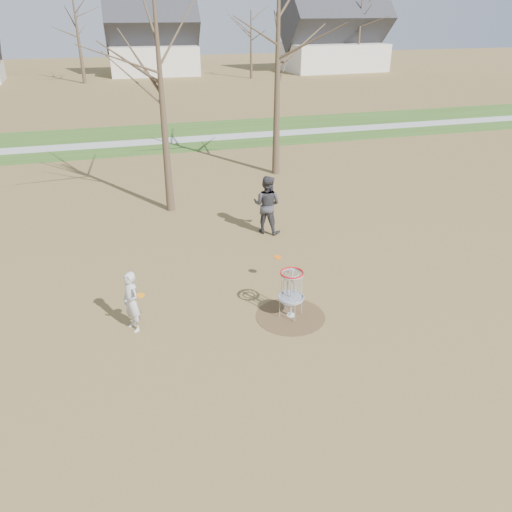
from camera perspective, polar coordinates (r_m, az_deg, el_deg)
The scene contains 11 objects.
ground at distance 13.05m, azimuth 3.96°, elevation -6.89°, with size 160.00×160.00×0.00m, color brown.
green_band at distance 32.24m, azimuth -8.99°, elevation 13.36°, with size 160.00×8.00×0.01m, color #2D5119.
footpath at distance 31.27m, azimuth -8.73°, elevation 12.99°, with size 160.00×1.50×0.01m, color #9E9E99.
dirt_circle at distance 13.05m, azimuth 3.96°, elevation -6.88°, with size 1.80×1.80×0.01m, color #47331E.
player_standing at distance 12.50m, azimuth -14.05°, elevation -5.10°, with size 0.57×0.38×1.57m, color silver.
player_throwing at distance 17.43m, azimuth 1.25°, elevation 5.89°, with size 1.01×0.78×2.07m, color #36353A.
disc_grounded at distance 13.07m, azimuth 3.99°, elevation -6.74°, with size 0.22×0.22×0.02m, color silver.
discs_in_play at distance 13.15m, azimuth -4.37°, elevation -2.04°, with size 4.15×1.58×0.23m.
disc_golf_basket at distance 12.57m, azimuth 4.09°, elevation -3.41°, with size 0.64×0.64×1.35m.
bare_trees at distance 46.36m, azimuth -9.88°, elevation 23.91°, with size 52.62×44.98×9.00m.
houses_row at distance 63.39m, azimuth -9.32°, elevation 22.91°, with size 56.51×10.01×7.26m.
Camera 1 is at (-3.86, -10.20, 7.17)m, focal length 35.00 mm.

